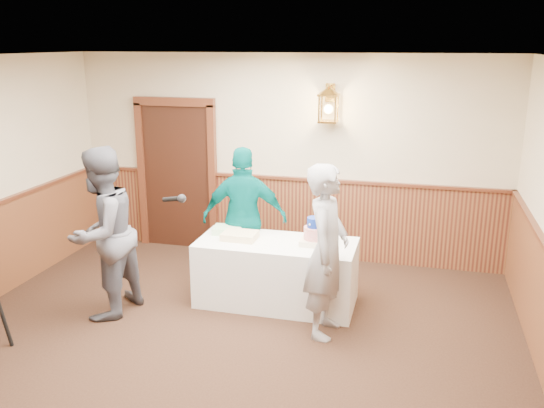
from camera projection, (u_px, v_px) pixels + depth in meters
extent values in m
plane|color=black|center=(193.00, 391.00, 5.02)|extent=(7.00, 7.00, 0.00)
cube|color=beige|center=(286.00, 158.00, 7.90)|extent=(6.00, 0.02, 2.80)
cube|color=white|center=(179.00, 61.00, 4.26)|extent=(6.00, 7.00, 0.02)
cube|color=#4D1F16|center=(285.00, 217.00, 8.11)|extent=(5.98, 0.04, 1.10)
cube|color=#562816|center=(285.00, 178.00, 7.94)|extent=(5.98, 0.07, 0.04)
cube|color=black|center=(178.00, 177.00, 8.34)|extent=(1.00, 0.06, 2.10)
cube|color=white|center=(276.00, 272.00, 6.62)|extent=(1.80, 0.80, 0.75)
cube|color=beige|center=(314.00, 241.00, 6.44)|extent=(0.30, 0.30, 0.06)
cylinder|color=red|center=(315.00, 233.00, 6.41)|extent=(0.24, 0.24, 0.14)
cylinder|color=navy|center=(315.00, 222.00, 6.38)|extent=(0.17, 0.17, 0.11)
cube|color=#F8DC94|center=(240.00, 236.00, 6.60)|extent=(0.39, 0.30, 0.08)
cube|color=#9BD496|center=(228.00, 230.00, 6.82)|extent=(0.36, 0.30, 0.08)
imported|color=#53535D|center=(102.00, 233.00, 6.21)|extent=(0.85, 1.02, 1.89)
cylinder|color=black|center=(172.00, 199.00, 5.57)|extent=(0.23, 0.12, 0.09)
sphere|color=black|center=(182.00, 199.00, 5.49)|extent=(0.08, 0.08, 0.08)
imported|color=#96979C|center=(327.00, 251.00, 5.79)|extent=(0.48, 0.69, 1.80)
imported|color=#00605D|center=(245.00, 218.00, 6.97)|extent=(1.08, 0.61, 1.75)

